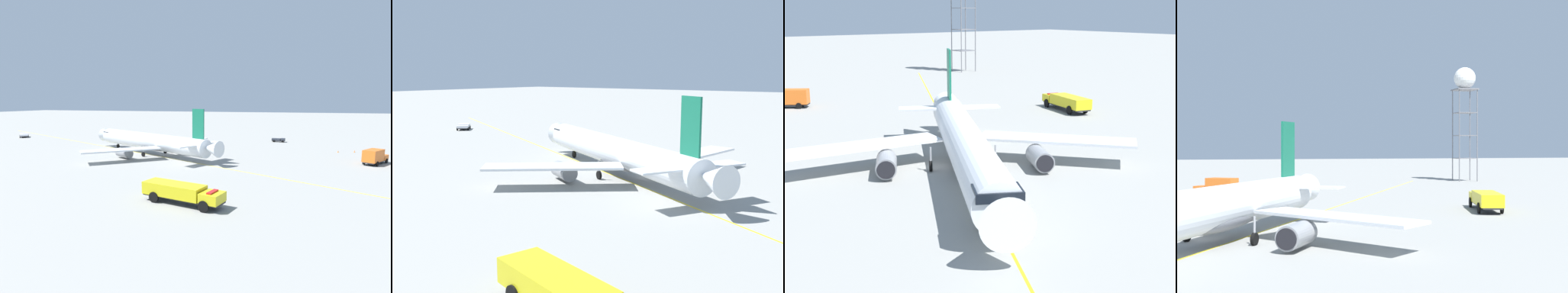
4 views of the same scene
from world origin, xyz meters
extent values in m
plane|color=gray|center=(0.00, 0.00, 0.00)|extent=(600.00, 600.00, 0.00)
cylinder|color=silver|center=(4.01, 0.10, 3.19)|extent=(34.87, 21.04, 3.87)
cone|color=silver|center=(21.60, -9.27, 3.19)|extent=(4.38, 4.66, 3.68)
cone|color=silver|center=(-13.84, 9.62, 3.49)|extent=(5.08, 4.78, 3.29)
cube|color=black|center=(19.65, -8.24, 4.07)|extent=(3.67, 4.03, 0.70)
ellipsoid|color=slate|center=(2.36, 0.98, 2.13)|extent=(13.54, 9.42, 2.13)
cube|color=#146B4C|center=(-10.53, 7.86, 8.21)|extent=(2.94, 1.72, 6.15)
cube|color=silver|center=(-8.85, 11.01, 3.97)|extent=(4.93, 6.16, 0.20)
cube|color=silver|center=(-12.21, 4.71, 3.97)|extent=(4.93, 6.16, 0.20)
cube|color=silver|center=(5.80, 10.76, 2.52)|extent=(15.26, 13.67, 0.28)
cube|color=silver|center=(-3.84, -7.32, 2.52)|extent=(5.64, 16.94, 0.28)
cylinder|color=gray|center=(7.00, 7.29, 1.24)|extent=(4.63, 3.76, 2.05)
cylinder|color=black|center=(8.88, 6.29, 1.24)|extent=(0.95, 1.61, 1.74)
cylinder|color=gray|center=(-0.30, -6.39, 1.24)|extent=(4.63, 3.76, 2.05)
cylinder|color=black|center=(1.58, -7.39, 1.24)|extent=(0.95, 1.61, 1.74)
cylinder|color=#9EA0A5|center=(16.57, -6.59, 1.53)|extent=(0.20, 0.20, 1.97)
cylinder|color=black|center=(16.57, -6.59, 0.55)|extent=(1.11, 0.78, 1.10)
cylinder|color=#9EA0A5|center=(3.93, 3.93, 1.53)|extent=(0.20, 0.20, 1.97)
cylinder|color=black|center=(3.93, 3.93, 0.55)|extent=(1.11, 0.78, 1.10)
cylinder|color=#9EA0A5|center=(0.79, -1.96, 1.53)|extent=(0.20, 0.20, 1.97)
cylinder|color=black|center=(0.79, -1.96, 0.55)|extent=(1.11, 0.78, 1.10)
cube|color=#232326|center=(-16.07, 34.20, 0.80)|extent=(11.13, 5.06, 0.20)
cube|color=yellow|center=(-20.17, 35.24, 1.50)|extent=(3.04, 3.40, 1.20)
cube|color=black|center=(-21.24, 35.51, 1.68)|extent=(0.68, 2.38, 0.67)
cube|color=yellow|center=(-14.81, 33.88, 1.70)|extent=(8.72, 4.84, 1.60)
cube|color=red|center=(-20.17, 35.24, 2.20)|extent=(1.08, 2.11, 0.16)
cylinder|color=black|center=(-20.11, 33.73, 0.70)|extent=(1.43, 0.62, 1.40)
cylinder|color=black|center=(-19.40, 36.54, 0.70)|extent=(1.43, 0.62, 1.40)
cylinder|color=black|center=(-13.06, 31.94, 0.70)|extent=(1.43, 0.62, 1.40)
cylinder|color=black|center=(-12.35, 34.75, 0.70)|extent=(1.43, 0.62, 1.40)
cube|color=#232326|center=(-45.83, -1.71, 0.60)|extent=(5.83, 7.41, 0.20)
cube|color=orange|center=(-45.17, -0.69, 1.90)|extent=(4.83, 5.57, 2.40)
cylinder|color=black|center=(-43.48, -0.39, 0.50)|extent=(0.78, 0.99, 1.00)
cylinder|color=black|center=(-45.59, 0.97, 0.50)|extent=(0.78, 0.99, 1.00)
cylinder|color=slate|center=(-72.86, 57.29, 10.97)|extent=(0.24, 0.24, 21.95)
cylinder|color=slate|center=(-77.40, 57.29, 10.97)|extent=(0.24, 0.24, 21.95)
cylinder|color=slate|center=(-77.40, 52.75, 10.97)|extent=(0.24, 0.24, 21.95)
cylinder|color=slate|center=(-72.86, 52.75, 10.97)|extent=(0.24, 0.24, 21.95)
cube|color=slate|center=(-75.13, 55.02, 5.49)|extent=(4.74, 4.74, 0.16)
cube|color=slate|center=(-75.13, 55.02, 10.97)|extent=(4.74, 4.74, 0.16)
cube|color=slate|center=(-75.13, 55.02, 16.46)|extent=(4.74, 4.74, 0.16)
cube|color=yellow|center=(3.97, 0.79, 0.00)|extent=(164.65, 84.49, 0.01)
camera|label=1|loc=(-28.80, 71.38, 12.94)|focal=29.57mm
camera|label=2|loc=(-31.78, 53.04, 13.62)|focal=44.17mm
camera|label=3|loc=(47.21, -30.09, 15.98)|focal=50.82mm
camera|label=4|loc=(53.84, 3.14, 8.65)|focal=52.21mm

